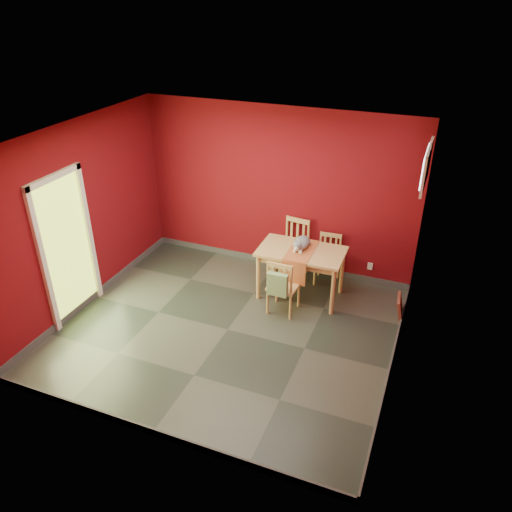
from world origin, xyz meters
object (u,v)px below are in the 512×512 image
at_px(tote_bag, 278,284).
at_px(picture_frame, 400,308).
at_px(chair_far_right, 328,258).
at_px(chair_near, 283,285).
at_px(chair_far_left, 293,247).
at_px(dining_table, 301,256).
at_px(cat, 301,241).

bearing_deg(tote_bag, picture_frame, 22.82).
distance_m(chair_far_right, chair_near, 1.16).
bearing_deg(chair_far_left, chair_near, -79.85).
bearing_deg(tote_bag, dining_table, 80.82).
relative_size(dining_table, picture_frame, 3.56).
distance_m(chair_far_left, tote_bag, 1.34).
bearing_deg(dining_table, chair_far_right, 64.66).
bearing_deg(dining_table, tote_bag, -99.18).
distance_m(tote_bag, cat, 0.86).
bearing_deg(tote_bag, chair_far_right, 73.26).
bearing_deg(tote_bag, cat, 83.65).
bearing_deg(chair_near, tote_bag, -91.50).
bearing_deg(cat, dining_table, -85.42).
bearing_deg(dining_table, chair_far_left, 117.54).
height_order(chair_far_left, cat, cat).
height_order(tote_bag, picture_frame, tote_bag).
distance_m(chair_far_right, cat, 0.78).
height_order(cat, picture_frame, cat).
height_order(dining_table, tote_bag, tote_bag).
height_order(chair_near, picture_frame, chair_near).
bearing_deg(dining_table, chair_near, -102.32).
xyz_separation_m(chair_far_right, tote_bag, (-0.39, -1.31, 0.18)).
relative_size(tote_bag, cat, 0.89).
height_order(chair_far_left, picture_frame, chair_far_left).
xyz_separation_m(chair_near, cat, (0.08, 0.58, 0.46)).
bearing_deg(chair_near, cat, 81.88).
bearing_deg(chair_far_right, chair_far_left, 179.06).
height_order(dining_table, picture_frame, dining_table).
bearing_deg(dining_table, cat, 112.81).
bearing_deg(picture_frame, cat, 175.95).
relative_size(chair_far_left, tote_bag, 2.33).
xyz_separation_m(chair_far_right, cat, (-0.31, -0.52, 0.50)).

